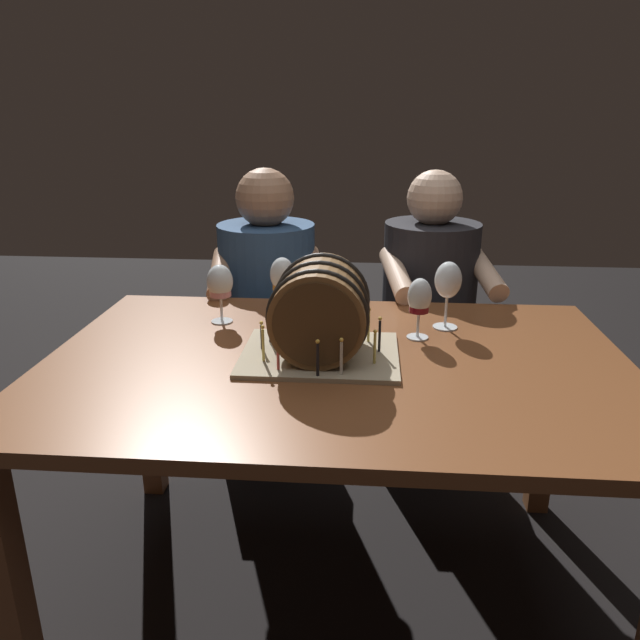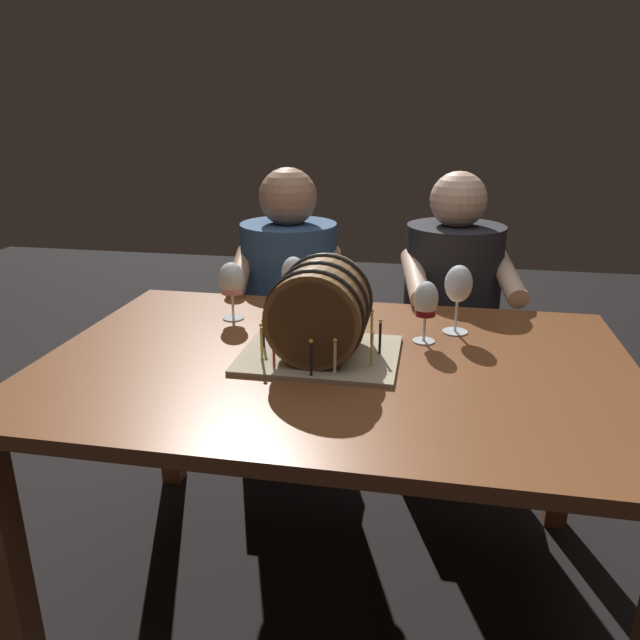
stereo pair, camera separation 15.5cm
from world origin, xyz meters
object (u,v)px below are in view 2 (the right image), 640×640
object	(u,v)px
dining_table	(335,392)
wine_glass_amber	(294,276)
barrel_cake	(320,313)
person_seated_left	(290,325)
wine_glass_empty	(458,286)
wine_glass_rose	(232,281)
person_seated_right	(448,338)
wine_glass_red	(426,302)
wine_glass_white	(343,280)

from	to	relation	value
dining_table	wine_glass_amber	size ratio (longest dim) A/B	7.95
barrel_cake	person_seated_left	world-z (taller)	person_seated_left
wine_glass_empty	person_seated_left	world-z (taller)	person_seated_left
barrel_cake	wine_glass_amber	distance (m)	0.33
wine_glass_rose	person_seated_right	size ratio (longest dim) A/B	0.16
wine_glass_amber	wine_glass_red	xyz separation A→B (m)	(0.40, -0.14, -0.01)
barrel_cake	person_seated_right	bearing A→B (deg)	65.07
wine_glass_rose	wine_glass_empty	xyz separation A→B (m)	(0.66, 0.00, 0.02)
wine_glass_empty	person_seated_left	xyz separation A→B (m)	(-0.61, 0.50, -0.33)
person_seated_left	wine_glass_red	bearing A→B (deg)	-48.62
wine_glass_empty	barrel_cake	bearing A→B (deg)	-144.43
person_seated_left	barrel_cake	bearing A→B (deg)	-70.82
wine_glass_empty	wine_glass_red	distance (m)	0.13
wine_glass_rose	wine_glass_amber	world-z (taller)	wine_glass_amber
person_seated_left	person_seated_right	xyz separation A→B (m)	(0.61, -0.00, -0.01)
dining_table	person_seated_right	distance (m)	0.82
wine_glass_rose	wine_glass_empty	world-z (taller)	wine_glass_empty
wine_glass_rose	person_seated_right	world-z (taller)	person_seated_right
wine_glass_rose	person_seated_left	distance (m)	0.59
wine_glass_rose	person_seated_left	world-z (taller)	person_seated_left
barrel_cake	wine_glass_white	bearing A→B (deg)	88.69
barrel_cake	person_seated_right	world-z (taller)	person_seated_right
dining_table	wine_glass_rose	size ratio (longest dim) A/B	8.49
wine_glass_amber	person_seated_right	xyz separation A→B (m)	(0.48, 0.45, -0.33)
barrel_cake	person_seated_left	xyz separation A→B (m)	(-0.26, 0.75, -0.31)
person_seated_left	dining_table	bearing A→B (deg)	-68.21
dining_table	person_seated_left	world-z (taller)	person_seated_left
wine_glass_empty	wine_glass_white	bearing A→B (deg)	166.42
wine_glass_red	wine_glass_empty	bearing A→B (deg)	46.61
wine_glass_rose	wine_glass_amber	size ratio (longest dim) A/B	0.94
wine_glass_red	wine_glass_amber	bearing A→B (deg)	160.17
wine_glass_amber	wine_glass_rose	bearing A→B (deg)	-162.71
wine_glass_red	barrel_cake	bearing A→B (deg)	-148.96
person_seated_left	person_seated_right	distance (m)	0.61
person_seated_left	person_seated_right	size ratio (longest dim) A/B	1.00
wine_glass_red	person_seated_left	size ratio (longest dim) A/B	0.15
barrel_cake	wine_glass_rose	world-z (taller)	barrel_cake
barrel_cake	person_seated_left	bearing A→B (deg)	109.18
wine_glass_amber	wine_glass_red	distance (m)	0.42
wine_glass_red	person_seated_left	xyz separation A→B (m)	(-0.52, 0.59, -0.31)
wine_glass_white	wine_glass_red	distance (m)	0.31
dining_table	person_seated_left	xyz separation A→B (m)	(-0.30, 0.76, -0.10)
barrel_cake	wine_glass_white	world-z (taller)	barrel_cake
dining_table	person_seated_left	bearing A→B (deg)	111.79
barrel_cake	wine_glass_red	bearing A→B (deg)	31.04
person_seated_right	barrel_cake	bearing A→B (deg)	-114.93
barrel_cake	wine_glass_white	xyz separation A→B (m)	(0.01, 0.33, -0.00)
dining_table	barrel_cake	bearing A→B (deg)	165.79
dining_table	person_seated_right	size ratio (longest dim) A/B	1.32
wine_glass_empty	person_seated_left	bearing A→B (deg)	140.53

